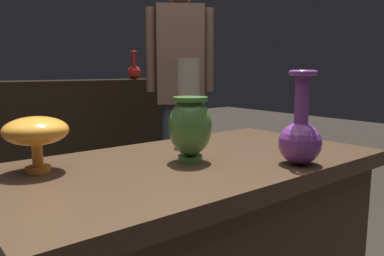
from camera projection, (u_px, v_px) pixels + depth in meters
The scene contains 7 objects.
back_display_shelf at pixel (16, 145), 2.89m from camera, with size 2.60×0.40×0.99m.
vase_centerpiece at pixel (190, 126), 1.11m from camera, with size 0.13×0.13×0.20m.
vase_tall_behind at pixel (189, 103), 1.37m from camera, with size 0.10×0.10×0.32m.
vase_left_accent at pixel (300, 135), 1.08m from camera, with size 0.12×0.12×0.27m.
vase_right_accent at pixel (36, 132), 0.99m from camera, with size 0.17×0.17×0.15m.
shelf_vase_far_right at pixel (134, 71), 3.41m from camera, with size 0.13×0.13×0.26m.
visitor_near_right at pixel (180, 79), 2.59m from camera, with size 0.40×0.33×1.70m.
Camera 1 is at (-0.71, -0.87, 1.07)m, focal length 34.73 mm.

